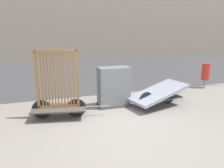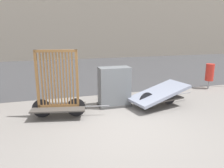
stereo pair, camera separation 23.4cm
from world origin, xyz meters
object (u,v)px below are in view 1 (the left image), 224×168
at_px(utility_cabinet, 114,88).
at_px(trash_bin, 206,72).
at_px(bike_cart_with_bedframe, 59,95).
at_px(bike_cart_with_mattress, 158,94).

xyz_separation_m(utility_cabinet, trash_bin, (4.51, 0.98, 0.10)).
distance_m(bike_cart_with_bedframe, trash_bin, 6.48).
bearing_deg(utility_cabinet, bike_cart_with_bedframe, -165.25).
height_order(utility_cabinet, trash_bin, utility_cabinet).
distance_m(bike_cart_with_bedframe, utility_cabinet, 1.86).
distance_m(utility_cabinet, trash_bin, 4.62).
relative_size(utility_cabinet, trash_bin, 1.22).
relative_size(bike_cart_with_mattress, utility_cabinet, 1.88).
height_order(bike_cart_with_mattress, utility_cabinet, utility_cabinet).
height_order(bike_cart_with_bedframe, utility_cabinet, bike_cart_with_bedframe).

